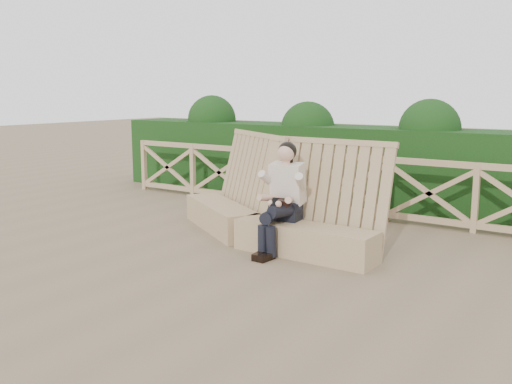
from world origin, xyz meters
The scene contains 5 objects.
ground centered at (0.00, 0.00, 0.00)m, with size 60.00×60.00×0.00m, color brown.
bench centered at (-0.28, 1.26, 0.39)m, with size 3.79×1.74×1.56m.
woman centered at (0.23, 0.95, 0.78)m, with size 0.48×0.98×1.51m.
guardrail centered at (0.00, 3.50, 0.55)m, with size 10.10×0.09×1.10m.
hedge centered at (0.00, 4.70, 0.75)m, with size 12.00×1.20×1.50m, color black.
Camera 1 is at (4.23, -5.54, 2.17)m, focal length 40.00 mm.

